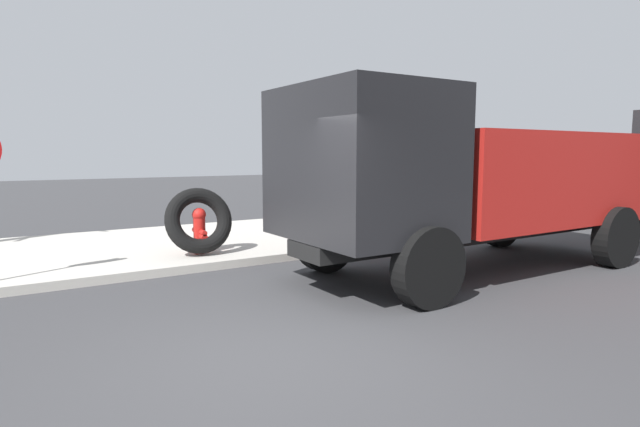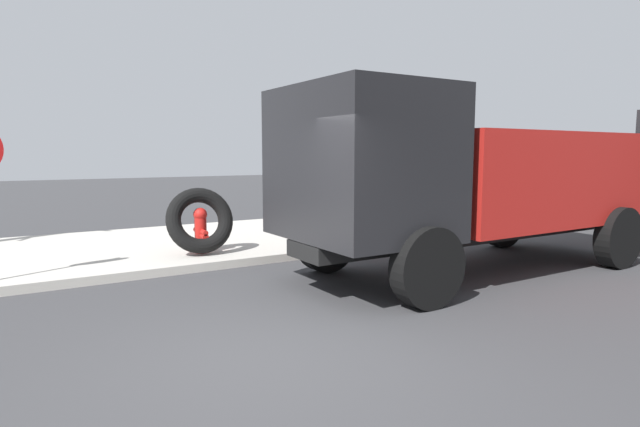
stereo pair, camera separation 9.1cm
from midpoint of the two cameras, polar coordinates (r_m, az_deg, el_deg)
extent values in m
plane|color=#38383A|center=(5.44, -4.09, -15.42)|extent=(80.00, 80.00, 0.00)
cube|color=#BCB7AD|center=(11.39, -19.47, -3.66)|extent=(36.00, 5.00, 0.15)
cylinder|color=red|center=(10.06, -12.83, -2.39)|extent=(0.23, 0.23, 0.68)
sphere|color=red|center=(10.00, -12.89, -0.11)|extent=(0.26, 0.26, 0.26)
cylinder|color=red|center=(9.85, -12.45, -2.09)|extent=(0.10, 0.18, 0.10)
cylinder|color=red|center=(10.24, -13.21, -1.78)|extent=(0.10, 0.18, 0.10)
cylinder|color=red|center=(9.86, -12.44, -2.55)|extent=(0.12, 0.18, 0.12)
torus|color=black|center=(9.89, -12.90, -0.75)|extent=(1.32, 0.78, 1.29)
cube|color=red|center=(10.20, 21.33, 3.73)|extent=(4.80, 2.50, 1.60)
cube|color=black|center=(7.64, 4.84, 5.57)|extent=(2.00, 2.50, 2.20)
cube|color=black|center=(9.44, 17.06, -1.98)|extent=(7.00, 0.90, 0.24)
cylinder|color=black|center=(6.97, 12.22, -5.86)|extent=(1.10, 0.30, 1.10)
cylinder|color=black|center=(8.90, 0.99, -2.98)|extent=(1.10, 0.30, 1.10)
cylinder|color=black|center=(10.65, 30.38, -2.31)|extent=(1.10, 0.30, 1.10)
cylinder|color=black|center=(12.00, 19.81, -0.86)|extent=(1.10, 0.30, 1.10)
camera|label=1|loc=(0.05, -89.68, 0.04)|focal=28.87mm
camera|label=2|loc=(0.05, 90.32, -0.04)|focal=28.87mm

